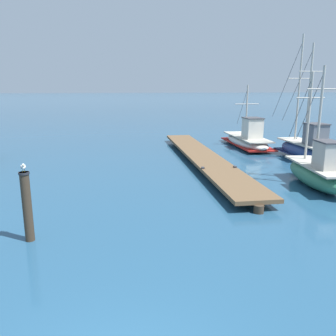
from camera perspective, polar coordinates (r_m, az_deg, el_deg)
The scene contains 6 objects.
floating_dock at distance 20.31m, azimuth 5.67°, elevation 1.88°, with size 1.85×16.91×0.53m.
fishing_boat_0 at distance 22.51m, azimuth 21.72°, elevation 2.99°, with size 1.79×7.41×7.35m.
fishing_boat_1 at distance 16.65m, azimuth 23.15°, elevation -0.60°, with size 1.90×5.77×5.18m.
fishing_boat_2 at distance 25.98m, azimuth 12.80°, elevation 4.58°, with size 1.99×6.33×4.38m.
mooring_piling at distance 10.72m, azimuth -21.94°, elevation -5.72°, with size 0.30×0.30×2.04m.
perched_seagull at distance 10.43m, azimuth -22.48°, elevation 0.19°, with size 0.20×0.38×0.26m.
Camera 1 is at (0.20, -4.01, 4.38)m, focal length 37.48 mm.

